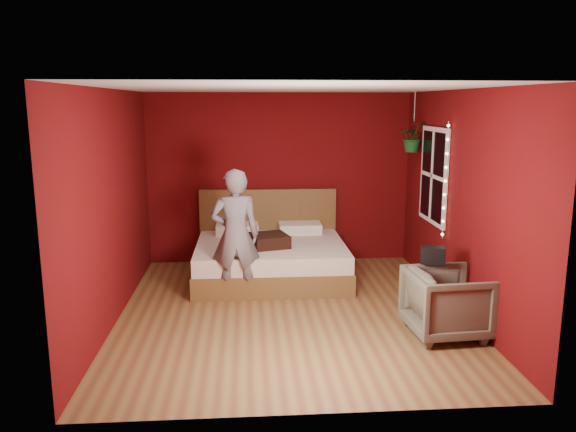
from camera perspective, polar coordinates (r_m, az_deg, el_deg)
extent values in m
plane|color=brown|center=(6.78, 0.24, -9.70)|extent=(4.50, 4.50, 0.00)
cube|color=#56090D|center=(8.65, -0.91, 3.83)|extent=(4.00, 0.02, 2.60)
cube|color=#56090D|center=(4.23, 2.64, -4.25)|extent=(4.00, 0.02, 2.60)
cube|color=#56090D|center=(6.58, -17.47, 0.89)|extent=(0.02, 4.50, 2.60)
cube|color=#56090D|center=(6.88, 17.19, 1.34)|extent=(0.02, 4.50, 2.60)
cube|color=silver|center=(6.33, 0.26, 12.94)|extent=(4.00, 4.50, 0.02)
cube|color=white|center=(7.67, 14.58, 3.99)|extent=(0.04, 0.97, 1.27)
cube|color=black|center=(7.67, 14.48, 3.99)|extent=(0.02, 0.85, 1.15)
cube|color=white|center=(7.67, 14.44, 3.99)|extent=(0.03, 0.05, 1.15)
cube|color=white|center=(7.67, 14.44, 3.99)|extent=(0.03, 0.85, 0.05)
cylinder|color=silver|center=(7.17, 15.69, 3.44)|extent=(0.01, 0.01, 1.45)
sphere|color=#FFF2CC|center=(7.29, 15.40, -1.82)|extent=(0.04, 0.04, 0.04)
sphere|color=#FFF2CC|center=(7.25, 15.47, -0.52)|extent=(0.04, 0.04, 0.04)
sphere|color=#FFF2CC|center=(7.22, 15.54, 0.79)|extent=(0.04, 0.04, 0.04)
sphere|color=#FFF2CC|center=(7.19, 15.62, 2.11)|extent=(0.04, 0.04, 0.04)
sphere|color=#FFF2CC|center=(7.17, 15.69, 3.44)|extent=(0.04, 0.04, 0.04)
sphere|color=#FFF2CC|center=(7.15, 15.76, 4.78)|extent=(0.04, 0.04, 0.04)
sphere|color=#FFF2CC|center=(7.13, 15.83, 6.12)|extent=(0.04, 0.04, 0.04)
sphere|color=#FFF2CC|center=(7.12, 15.91, 7.47)|extent=(0.04, 0.04, 0.04)
sphere|color=#FFF2CC|center=(7.11, 15.98, 8.83)|extent=(0.04, 0.04, 0.04)
cube|color=brown|center=(7.96, -1.77, -5.35)|extent=(2.09, 1.78, 0.29)
cube|color=beige|center=(7.89, -1.78, -3.54)|extent=(2.05, 1.74, 0.23)
cube|color=brown|center=(8.67, -2.03, -1.03)|extent=(2.09, 0.08, 1.15)
cube|color=white|center=(8.42, -5.17, -1.30)|extent=(0.63, 0.40, 0.15)
cube|color=white|center=(8.45, 1.23, -1.20)|extent=(0.63, 0.40, 0.15)
imported|color=slate|center=(6.99, -5.38, -1.96)|extent=(0.63, 0.43, 1.66)
imported|color=#615E4D|center=(6.25, 15.80, -8.50)|extent=(0.85, 0.83, 0.72)
cube|color=black|center=(6.32, 14.52, -3.87)|extent=(0.29, 0.21, 0.19)
cube|color=black|center=(7.64, -1.92, -2.50)|extent=(0.58, 0.58, 0.17)
cylinder|color=silver|center=(8.23, 12.75, 10.79)|extent=(0.01, 0.01, 0.42)
imported|color=#1B6025|center=(8.24, 12.62, 7.84)|extent=(0.47, 0.44, 0.43)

